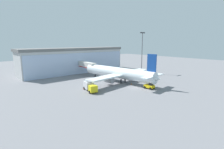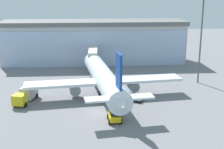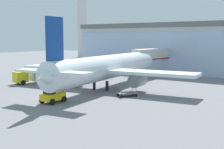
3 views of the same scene
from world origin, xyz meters
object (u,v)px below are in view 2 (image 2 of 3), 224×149
object	(u,v)px
apron_light_mast	(201,33)
safety_cone_wingtip	(26,96)
catering_truck	(26,94)
pushback_tug	(114,116)
jet_bridge	(93,53)
baggage_cart	(140,98)
airplane	(104,78)
safety_cone_nose	(110,103)

from	to	relation	value
apron_light_mast	safety_cone_wingtip	distance (m)	40.06
catering_truck	pushback_tug	size ratio (longest dim) A/B	2.33
jet_bridge	baggage_cart	world-z (taller)	jet_bridge
pushback_tug	jet_bridge	bearing A→B (deg)	2.49
apron_light_mast	airplane	bearing A→B (deg)	-161.56
pushback_tug	safety_cone_nose	world-z (taller)	pushback_tug
baggage_cart	safety_cone_wingtip	xyz separation A→B (m)	(-22.25, 4.05, -0.23)
airplane	catering_truck	bearing A→B (deg)	93.00
catering_truck	safety_cone_nose	distance (m)	16.20
apron_light_mast	safety_cone_wingtip	world-z (taller)	apron_light_mast
safety_cone_wingtip	catering_truck	bearing A→B (deg)	-79.08
jet_bridge	catering_truck	distance (m)	27.02
apron_light_mast	pushback_tug	xyz separation A→B (m)	(-21.13, -20.88, -10.59)
apron_light_mast	baggage_cart	distance (m)	22.17
airplane	safety_cone_wingtip	world-z (taller)	airplane
apron_light_mast	safety_cone_wingtip	xyz separation A→B (m)	(-37.73, -7.32, -11.29)
jet_bridge	safety_cone_wingtip	xyz separation A→B (m)	(-13.81, -20.54, -4.47)
airplane	pushback_tug	size ratio (longest dim) A/B	10.71
airplane	baggage_cart	distance (m)	8.36
catering_truck	pushback_tug	xyz separation A→B (m)	(16.07, -10.79, -0.49)
pushback_tug	safety_cone_wingtip	size ratio (longest dim) A/B	5.94
baggage_cart	airplane	bearing A→B (deg)	-85.29
pushback_tug	airplane	bearing A→B (deg)	2.18
airplane	safety_cone_nose	size ratio (longest dim) A/B	63.62
jet_bridge	safety_cone_nose	distance (m)	26.86
jet_bridge	baggage_cart	xyz separation A→B (m)	(8.44, -24.58, -4.25)
baggage_cart	jet_bridge	bearing A→B (deg)	-125.53
apron_light_mast	pushback_tug	distance (m)	31.54
jet_bridge	apron_light_mast	bearing A→B (deg)	-116.57
airplane	safety_cone_wingtip	xyz separation A→B (m)	(-15.57, 0.07, -3.29)
safety_cone_nose	safety_cone_wingtip	world-z (taller)	same
jet_bridge	pushback_tug	bearing A→B (deg)	-172.97
apron_light_mast	airplane	distance (m)	24.69
apron_light_mast	catering_truck	xyz separation A→B (m)	(-37.20, -10.09, -10.10)
jet_bridge	safety_cone_wingtip	size ratio (longest dim) A/B	27.03
jet_bridge	pushback_tug	distance (m)	34.41
apron_light_mast	airplane	world-z (taller)	apron_light_mast
jet_bridge	airplane	size ratio (longest dim) A/B	0.42
baggage_cart	safety_cone_wingtip	bearing A→B (deg)	-64.80
airplane	pushback_tug	bearing A→B (deg)	177.19
apron_light_mast	safety_cone_wingtip	size ratio (longest dim) A/B	35.64
catering_truck	baggage_cart	bearing A→B (deg)	100.30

